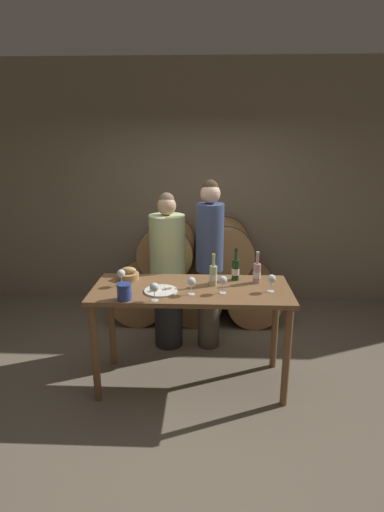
{
  "coord_description": "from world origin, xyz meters",
  "views": [
    {
      "loc": [
        0.14,
        -3.29,
        2.23
      ],
      "look_at": [
        0.0,
        0.14,
        1.21
      ],
      "focal_mm": 28.0,
      "sensor_mm": 36.0,
      "label": 1
    }
  ],
  "objects_px": {
    "wine_bottle_rose": "(257,273)",
    "wine_glass_left": "(154,288)",
    "wine_glass_right": "(223,281)",
    "blue_crock": "(124,291)",
    "wine_glass_far_left": "(121,274)",
    "wine_bottle_red": "(235,269)",
    "wine_glass_center": "(191,282)",
    "wine_glass_far_right": "(272,279)",
    "person_left": "(168,272)",
    "bread_basket": "(129,274)",
    "person_right": "(209,263)",
    "cheese_plate": "(161,291)",
    "tasting_table": "(191,301)",
    "wine_bottle_white": "(213,275)"
  },
  "relations": [
    {
      "from": "wine_bottle_rose",
      "to": "wine_glass_left",
      "type": "height_order",
      "value": "wine_bottle_rose"
    },
    {
      "from": "wine_bottle_rose",
      "to": "wine_glass_right",
      "type": "bearing_deg",
      "value": -139.77
    },
    {
      "from": "blue_crock",
      "to": "wine_glass_far_left",
      "type": "distance_m",
      "value": 0.33
    },
    {
      "from": "wine_bottle_red",
      "to": "wine_glass_center",
      "type": "distance_m",
      "value": 0.55
    },
    {
      "from": "wine_bottle_rose",
      "to": "wine_glass_right",
      "type": "relative_size",
      "value": 1.9
    },
    {
      "from": "wine_bottle_red",
      "to": "wine_glass_far_right",
      "type": "relative_size",
      "value": 1.99
    },
    {
      "from": "person_left",
      "to": "wine_glass_far_right",
      "type": "bearing_deg",
      "value": -38.79
    },
    {
      "from": "wine_glass_far_left",
      "to": "wine_glass_center",
      "type": "height_order",
      "value": "same"
    },
    {
      "from": "person_left",
      "to": "bread_basket",
      "type": "xyz_separation_m",
      "value": [
        -0.31,
        -0.51,
        0.14
      ]
    },
    {
      "from": "blue_crock",
      "to": "bread_basket",
      "type": "height_order",
      "value": "blue_crock"
    },
    {
      "from": "person_left",
      "to": "person_right",
      "type": "distance_m",
      "value": 0.46
    },
    {
      "from": "wine_bottle_red",
      "to": "bread_basket",
      "type": "xyz_separation_m",
      "value": [
        -1.0,
        -0.02,
        -0.06
      ]
    },
    {
      "from": "person_left",
      "to": "cheese_plate",
      "type": "distance_m",
      "value": 0.82
    },
    {
      "from": "wine_glass_center",
      "to": "wine_glass_right",
      "type": "xyz_separation_m",
      "value": [
        0.27,
        0.04,
        0.0
      ]
    },
    {
      "from": "person_left",
      "to": "wine_glass_left",
      "type": "bearing_deg",
      "value": -90.32
    },
    {
      "from": "blue_crock",
      "to": "bread_basket",
      "type": "relative_size",
      "value": 0.71
    },
    {
      "from": "wine_glass_right",
      "to": "wine_glass_left",
      "type": "bearing_deg",
      "value": -161.51
    },
    {
      "from": "wine_bottle_red",
      "to": "wine_glass_far_right",
      "type": "xyz_separation_m",
      "value": [
        0.29,
        -0.29,
        0.01
      ]
    },
    {
      "from": "tasting_table",
      "to": "bread_basket",
      "type": "distance_m",
      "value": 0.65
    },
    {
      "from": "wine_glass_center",
      "to": "wine_glass_right",
      "type": "distance_m",
      "value": 0.27
    },
    {
      "from": "wine_bottle_rose",
      "to": "wine_glass_right",
      "type": "distance_m",
      "value": 0.42
    },
    {
      "from": "wine_glass_left",
      "to": "wine_glass_right",
      "type": "distance_m",
      "value": 0.59
    },
    {
      "from": "wine_bottle_red",
      "to": "blue_crock",
      "type": "height_order",
      "value": "wine_bottle_red"
    },
    {
      "from": "blue_crock",
      "to": "wine_bottle_red",
      "type": "bearing_deg",
      "value": 28.72
    },
    {
      "from": "person_left",
      "to": "person_right",
      "type": "height_order",
      "value": "person_right"
    },
    {
      "from": "wine_bottle_rose",
      "to": "bread_basket",
      "type": "bearing_deg",
      "value": 177.6
    },
    {
      "from": "person_left",
      "to": "person_right",
      "type": "bearing_deg",
      "value": 0.03
    },
    {
      "from": "wine_glass_left",
      "to": "tasting_table",
      "type": "bearing_deg",
      "value": 46.37
    },
    {
      "from": "person_right",
      "to": "bread_basket",
      "type": "distance_m",
      "value": 0.92
    },
    {
      "from": "person_left",
      "to": "wine_glass_far_left",
      "type": "relative_size",
      "value": 11.02
    },
    {
      "from": "blue_crock",
      "to": "wine_glass_right",
      "type": "distance_m",
      "value": 0.83
    },
    {
      "from": "wine_glass_far_left",
      "to": "wine_glass_right",
      "type": "distance_m",
      "value": 0.91
    },
    {
      "from": "tasting_table",
      "to": "blue_crock",
      "type": "distance_m",
      "value": 0.64
    },
    {
      "from": "wine_glass_left",
      "to": "wine_glass_right",
      "type": "xyz_separation_m",
      "value": [
        0.56,
        0.19,
        0.0
      ]
    },
    {
      "from": "cheese_plate",
      "to": "wine_glass_center",
      "type": "height_order",
      "value": "wine_glass_center"
    },
    {
      "from": "blue_crock",
      "to": "wine_bottle_rose",
      "type": "bearing_deg",
      "value": 21.55
    },
    {
      "from": "bread_basket",
      "to": "wine_glass_far_left",
      "type": "distance_m",
      "value": 0.19
    },
    {
      "from": "blue_crock",
      "to": "wine_bottle_white",
      "type": "bearing_deg",
      "value": 26.51
    },
    {
      "from": "tasting_table",
      "to": "wine_glass_far_right",
      "type": "distance_m",
      "value": 0.73
    },
    {
      "from": "wine_glass_right",
      "to": "blue_crock",
      "type": "bearing_deg",
      "value": -167.72
    },
    {
      "from": "tasting_table",
      "to": "blue_crock",
      "type": "bearing_deg",
      "value": -151.58
    },
    {
      "from": "bread_basket",
      "to": "wine_glass_far_right",
      "type": "relative_size",
      "value": 1.26
    },
    {
      "from": "wine_bottle_red",
      "to": "wine_glass_far_left",
      "type": "relative_size",
      "value": 1.99
    },
    {
      "from": "blue_crock",
      "to": "wine_glass_left",
      "type": "xyz_separation_m",
      "value": [
        0.25,
        -0.01,
        0.04
      ]
    },
    {
      "from": "wine_bottle_red",
      "to": "wine_glass_center",
      "type": "height_order",
      "value": "wine_bottle_red"
    },
    {
      "from": "person_left",
      "to": "wine_glass_far_right",
      "type": "xyz_separation_m",
      "value": [
        0.97,
        -0.78,
        0.21
      ]
    },
    {
      "from": "person_right",
      "to": "blue_crock",
      "type": "relative_size",
      "value": 13.24
    },
    {
      "from": "tasting_table",
      "to": "wine_glass_right",
      "type": "xyz_separation_m",
      "value": [
        0.27,
        -0.11,
        0.24
      ]
    },
    {
      "from": "person_right",
      "to": "wine_glass_far_right",
      "type": "bearing_deg",
      "value": -55.95
    },
    {
      "from": "wine_bottle_white",
      "to": "wine_glass_center",
      "type": "bearing_deg",
      "value": -129.61
    }
  ]
}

